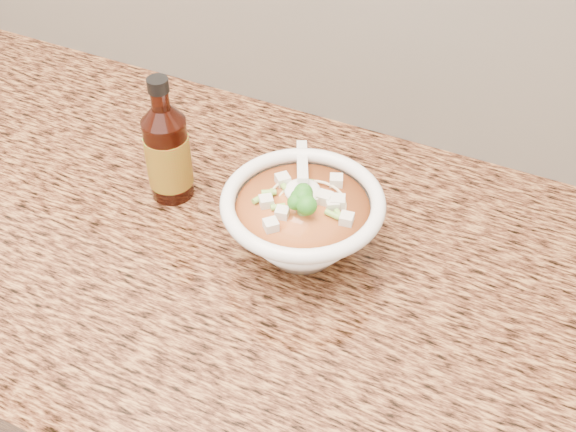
% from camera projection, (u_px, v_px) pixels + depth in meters
% --- Properties ---
extents(cabinet, '(4.00, 0.65, 0.86)m').
position_uv_depth(cabinet, '(169.00, 394.00, 1.32)').
color(cabinet, black).
rests_on(cabinet, ground).
extents(counter_slab, '(4.00, 0.68, 0.04)m').
position_uv_depth(counter_slab, '(133.00, 214.00, 1.02)').
color(counter_slab, '#A16D3B').
rests_on(counter_slab, cabinet).
extents(soup_bowl, '(0.20, 0.22, 0.11)m').
position_uv_depth(soup_bowl, '(302.00, 223.00, 0.90)').
color(soup_bowl, white).
rests_on(soup_bowl, counter_slab).
extents(hot_sauce_bottle, '(0.07, 0.07, 0.19)m').
position_uv_depth(hot_sauce_bottle, '(168.00, 153.00, 0.97)').
color(hot_sauce_bottle, '#370F07').
rests_on(hot_sauce_bottle, counter_slab).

